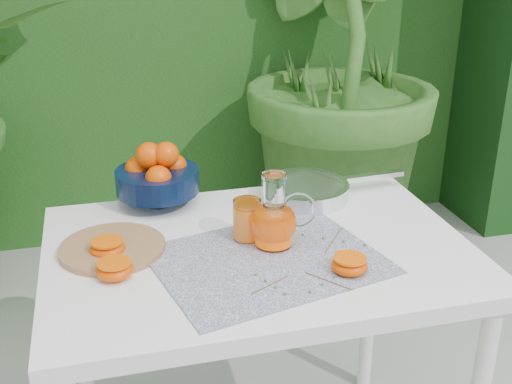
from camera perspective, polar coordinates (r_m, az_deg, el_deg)
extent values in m
imported|color=#2F5F20|center=(2.84, 6.60, 12.09)|extent=(2.21, 2.21, 1.86)
cube|color=white|center=(1.54, 0.19, -5.42)|extent=(1.00, 0.70, 0.04)
cylinder|color=white|center=(1.96, -15.31, -12.37)|extent=(0.04, 0.04, 0.71)
cylinder|color=white|center=(2.11, 10.12, -9.04)|extent=(0.04, 0.04, 0.71)
cube|color=#0C1945|center=(1.46, 1.02, -6.08)|extent=(0.57, 0.48, 0.00)
cylinder|color=#9A6F45|center=(1.54, -12.64, -4.89)|extent=(0.31, 0.31, 0.02)
cylinder|color=black|center=(1.76, -8.65, -0.48)|extent=(0.08, 0.08, 0.04)
cylinder|color=black|center=(1.75, -8.75, 1.01)|extent=(0.23, 0.23, 0.06)
sphere|color=orange|center=(1.76, -10.47, 2.00)|extent=(0.07, 0.07, 0.07)
sphere|color=orange|center=(1.76, -7.27, 2.27)|extent=(0.07, 0.07, 0.07)
sphere|color=orange|center=(1.69, -8.67, 1.18)|extent=(0.07, 0.07, 0.07)
sphere|color=orange|center=(1.79, -8.94, 2.49)|extent=(0.07, 0.07, 0.07)
sphere|color=orange|center=(1.72, -9.50, 3.22)|extent=(0.07, 0.07, 0.07)
sphere|color=orange|center=(1.71, -7.98, 3.33)|extent=(0.07, 0.07, 0.07)
cylinder|color=white|center=(1.52, 1.56, -4.59)|extent=(0.10, 0.10, 0.01)
ellipsoid|color=white|center=(1.50, 1.58, -2.79)|extent=(0.13, 0.13, 0.10)
cylinder|color=white|center=(1.47, 1.61, 0.03)|extent=(0.06, 0.06, 0.07)
cylinder|color=white|center=(1.45, 1.63, 1.40)|extent=(0.07, 0.07, 0.01)
torus|color=white|center=(1.49, 3.77, -1.60)|extent=(0.09, 0.03, 0.09)
cylinder|color=#F55605|center=(1.51, 1.57, -3.18)|extent=(0.11, 0.11, 0.08)
cylinder|color=white|center=(1.53, -0.79, -2.46)|extent=(0.09, 0.09, 0.10)
cylinder|color=orange|center=(1.54, -0.79, -2.73)|extent=(0.08, 0.08, 0.08)
cylinder|color=orange|center=(1.52, -0.80, -1.30)|extent=(0.07, 0.07, 0.00)
cylinder|color=silver|center=(1.78, 4.37, 0.11)|extent=(0.26, 0.26, 0.04)
cylinder|color=silver|center=(1.77, 4.39, 0.65)|extent=(0.23, 0.23, 0.01)
cube|color=silver|center=(1.86, 10.44, 1.39)|extent=(0.18, 0.04, 0.01)
ellipsoid|color=orange|center=(1.43, -12.46, -6.79)|extent=(0.09, 0.09, 0.04)
cylinder|color=orange|center=(1.42, -12.52, -6.15)|extent=(0.08, 0.08, 0.00)
ellipsoid|color=orange|center=(1.52, -13.06, -4.93)|extent=(0.09, 0.09, 0.04)
cylinder|color=orange|center=(1.51, -13.13, -4.32)|extent=(0.08, 0.08, 0.00)
ellipsoid|color=orange|center=(1.43, 8.30, -6.47)|extent=(0.09, 0.09, 0.04)
cylinder|color=orange|center=(1.42, 8.35, -5.83)|extent=(0.08, 0.08, 0.00)
cylinder|color=brown|center=(1.39, 6.45, -7.86)|extent=(0.08, 0.09, 0.00)
sphere|color=#4E6A37|center=(1.34, 4.84, -8.80)|extent=(0.01, 0.01, 0.01)
sphere|color=#4E6A37|center=(1.37, 5.93, -8.10)|extent=(0.01, 0.01, 0.01)
sphere|color=#4E6A37|center=(1.40, 6.97, -7.43)|extent=(0.01, 0.01, 0.01)
sphere|color=#4E6A37|center=(1.43, 7.96, -6.79)|extent=(0.01, 0.01, 0.01)
cylinder|color=brown|center=(1.55, 6.89, -4.29)|extent=(0.09, 0.11, 0.00)
sphere|color=#4E6A37|center=(1.57, 4.19, -3.76)|extent=(0.01, 0.01, 0.01)
sphere|color=#4E6A37|center=(1.56, 5.99, -4.05)|extent=(0.01, 0.01, 0.01)
sphere|color=#4E6A37|center=(1.55, 7.81, -4.34)|extent=(0.01, 0.01, 0.01)
sphere|color=#4E6A37|center=(1.54, 9.65, -4.64)|extent=(0.01, 0.01, 0.01)
cylinder|color=brown|center=(1.37, 1.28, -8.23)|extent=(0.10, 0.05, 0.00)
sphere|color=#4E6A37|center=(1.33, 2.60, -8.99)|extent=(0.01, 0.01, 0.01)
sphere|color=#4E6A37|center=(1.35, 1.71, -8.41)|extent=(0.01, 0.01, 0.01)
sphere|color=#4E6A37|center=(1.38, 0.85, -7.86)|extent=(0.01, 0.01, 0.01)
sphere|color=#4E6A37|center=(1.40, 0.02, -7.31)|extent=(0.01, 0.01, 0.01)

